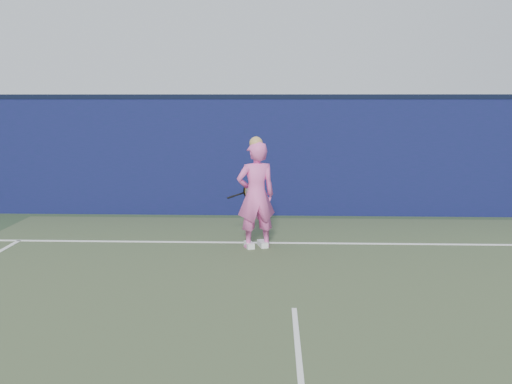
{
  "coord_description": "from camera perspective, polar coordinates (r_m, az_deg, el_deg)",
  "views": [
    {
      "loc": [
        -0.25,
        -5.22,
        2.52
      ],
      "look_at": [
        -0.55,
        3.74,
        0.96
      ],
      "focal_mm": 38.0,
      "sensor_mm": 36.0,
      "label": 1
    }
  ],
  "objects": [
    {
      "name": "backstop_wall",
      "position": [
        11.79,
        3.16,
        3.66
      ],
      "size": [
        24.0,
        0.4,
        2.5
      ],
      "primitive_type": "cube",
      "color": "#0D163D",
      "rests_on": "ground"
    },
    {
      "name": "ground",
      "position": [
        5.8,
        4.4,
        -15.91
      ],
      "size": [
        80.0,
        80.0,
        0.0
      ],
      "primitive_type": "plane",
      "color": "#32462B",
      "rests_on": "ground"
    },
    {
      "name": "wall_cap",
      "position": [
        11.72,
        3.22,
        9.99
      ],
      "size": [
        24.0,
        0.42,
        0.1
      ],
      "primitive_type": "cube",
      "color": "black",
      "rests_on": "backstop_wall"
    },
    {
      "name": "racket",
      "position": [
        9.51,
        -0.71,
        0.06
      ],
      "size": [
        0.57,
        0.2,
        0.31
      ],
      "rotation": [
        0.0,
        0.0,
        0.17
      ],
      "color": "black",
      "rests_on": "ground"
    },
    {
      "name": "court_lines",
      "position": [
        5.5,
        4.55,
        -17.29
      ],
      "size": [
        11.0,
        12.04,
        0.01
      ],
      "color": "white",
      "rests_on": "court_surface"
    },
    {
      "name": "player",
      "position": [
        9.1,
        0.0,
        -0.31
      ],
      "size": [
        0.76,
        0.62,
        1.89
      ],
      "rotation": [
        0.0,
        0.0,
        3.46
      ],
      "color": "#F45FB6",
      "rests_on": "ground"
    }
  ]
}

